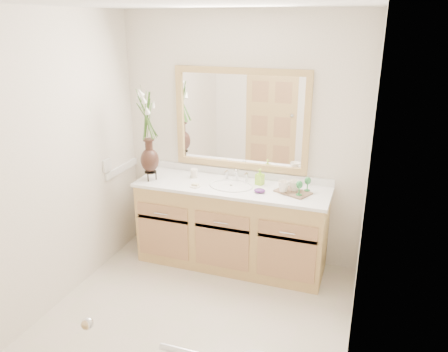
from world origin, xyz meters
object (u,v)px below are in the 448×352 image
at_px(flower_vase, 147,122).
at_px(tray, 293,192).
at_px(tumbler, 194,173).
at_px(soap_bottle, 260,178).

height_order(flower_vase, tray, flower_vase).
distance_m(flower_vase, tumbler, 0.68).
xyz_separation_m(soap_bottle, tray, (0.34, -0.11, -0.06)).
bearing_deg(tumbler, soap_bottle, 2.43).
xyz_separation_m(flower_vase, tray, (1.37, 0.12, -0.57)).
relative_size(flower_vase, tray, 2.87).
distance_m(flower_vase, soap_bottle, 1.17).
height_order(soap_bottle, tray, soap_bottle).
bearing_deg(tray, flower_vase, -150.55).
bearing_deg(flower_vase, tray, 5.00).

